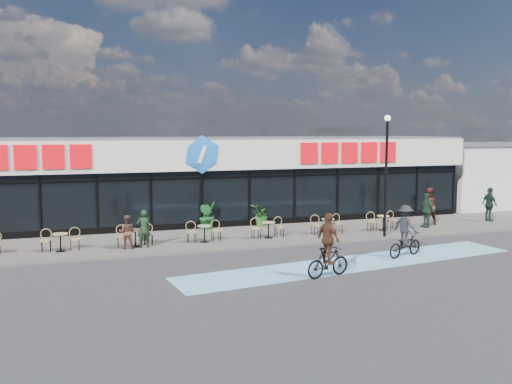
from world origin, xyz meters
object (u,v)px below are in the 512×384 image
Objects in this scene: pedestrian_a at (426,210)px; cyclist_b at (405,236)px; potted_plant_left at (209,215)px; potted_plant_mid at (261,215)px; lamp_post at (386,166)px; potted_plant_right at (206,216)px; patron_left at (144,229)px; pedestrian_b at (490,204)px; patron_right at (127,232)px; pedestrian_c at (428,206)px; cyclist_a at (328,251)px.

cyclist_b is at bearing -49.39° from pedestrian_a.
potted_plant_mid is (2.69, -0.03, -0.13)m from potted_plant_left.
potted_plant_right is at bearing 149.56° from lamp_post.
patron_left reaches higher than potted_plant_right.
lamp_post is 8.19m from pedestrian_b.
patron_left is at bearing -136.05° from potted_plant_left.
pedestrian_c is (15.38, 1.09, 0.26)m from patron_right.
pedestrian_b is at bearing 14.29° from lamp_post.
potted_plant_right is 0.79× the size of patron_left.
cyclist_a is at bearing 150.56° from patron_right.
lamp_post reaches higher than potted_plant_left.
potted_plant_mid is 8.37m from pedestrian_a.
pedestrian_b is 0.84× the size of cyclist_a.
patron_right is 19.16m from pedestrian_b.
patron_right is 11.27m from cyclist_b.
lamp_post is 11.87m from patron_right.
cyclist_a is (-5.38, -5.24, -2.48)m from lamp_post.
cyclist_b is at bearing 172.66° from patron_right.
patron_left is 10.64m from cyclist_b.
cyclist_a reaches higher than potted_plant_right.
patron_left is at bearing -151.32° from potted_plant_mid.
lamp_post is at bearing -31.48° from potted_plant_left.
pedestrian_c is at bearing 130.10° from pedestrian_a.
patron_left is (-3.60, -3.47, 0.12)m from potted_plant_left.
pedestrian_c is at bearing 89.59° from pedestrian_b.
cyclist_a is at bearing 42.31° from pedestrian_c.
potted_plant_right is at bearing 82.71° from pedestrian_b.
patron_left is at bearing -95.32° from pedestrian_a.
pedestrian_a is (7.82, -2.97, 0.32)m from potted_plant_mid.
pedestrian_b is (15.04, -2.44, 0.29)m from potted_plant_right.
patron_left is at bearing 174.88° from lamp_post.
patron_right reaches higher than potted_plant_left.
cyclist_b is at bearing 51.60° from pedestrian_c.
cyclist_a is at bearing -135.72° from lamp_post.
cyclist_b is (4.19, 1.79, -0.05)m from cyclist_a.
pedestrian_c is (14.70, 1.11, 0.16)m from patron_left.
potted_plant_left is 1.24× the size of potted_plant_mid.
patron_left is at bearing 94.90° from pedestrian_b.
lamp_post reaches higher than pedestrian_b.
patron_right is 0.64× the size of cyclist_a.
pedestrian_a is at bearing 47.86° from cyclist_b.
pedestrian_c reaches higher than potted_plant_left.
cyclist_a reaches higher than potted_plant_mid.
potted_plant_left is 10.93m from pedestrian_a.
lamp_post is at bearing 32.35° from pedestrian_c.
pedestrian_a is at bearing -20.78° from potted_plant_mid.
pedestrian_b is at bearing 89.14° from pedestrian_a.
patron_left is 0.78× the size of cyclist_b.
lamp_post is 3.02× the size of pedestrian_b.
potted_plant_right is 11.09m from pedestrian_a.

